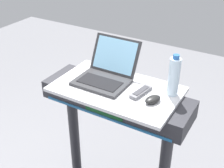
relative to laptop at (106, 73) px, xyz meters
The scene contains 5 objects.
desk_board 0.13m from the laptop, 26.04° to the right, with size 0.73×0.44×0.02m, color silver.
laptop is the anchor object (origin of this frame).
computer_mouse 0.35m from the laptop, 13.25° to the right, with size 0.06×0.10×0.03m, color black.
water_bottle 0.41m from the laptop, ahead, with size 0.06×0.06×0.24m.
tv_remote 0.26m from the laptop, ahead, with size 0.07×0.17×0.02m.
Camera 1 is at (0.73, -0.59, 2.00)m, focal length 47.99 mm.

